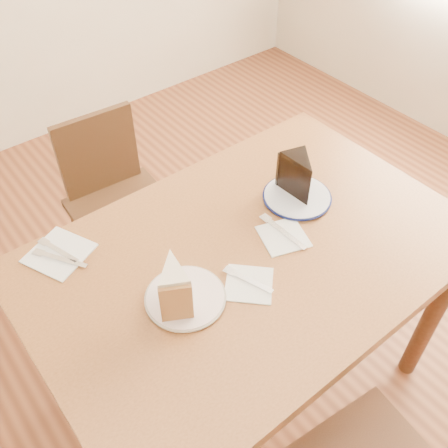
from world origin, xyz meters
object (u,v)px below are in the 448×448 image
plate_navy (297,197)px  chocolate_cake (300,179)px  plate_cream (185,298)px  chair_far (118,201)px  table (249,273)px  carrot_cake (174,285)px

plate_navy → chocolate_cake: chocolate_cake is taller
plate_cream → chocolate_cake: (0.49, 0.10, 0.06)m
chair_far → plate_cream: plate_cream is taller
table → plate_navy: size_ratio=6.08×
chair_far → carrot_cake: 0.89m
table → plate_navy: (0.25, 0.07, 0.10)m
table → plate_cream: plate_cream is taller
plate_navy → chocolate_cake: bearing=34.6°
plate_navy → carrot_cake: size_ratio=1.73×
chair_far → plate_navy: bearing=116.5°
plate_cream → carrot_cake: bearing=162.1°
plate_cream → chocolate_cake: bearing=11.9°
carrot_cake → chocolate_cake: 0.52m
chair_far → carrot_cake: (-0.22, -0.77, 0.40)m
carrot_cake → chair_far: bearing=102.9°
plate_cream → carrot_cake: (-0.02, 0.01, 0.06)m
plate_navy → table: bearing=-163.5°
table → plate_cream: bearing=-173.9°
chair_far → carrot_cake: carrot_cake is taller
chair_far → chocolate_cake: size_ratio=6.47×
plate_cream → table: bearing=6.1°
chair_far → plate_cream: size_ratio=3.90×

